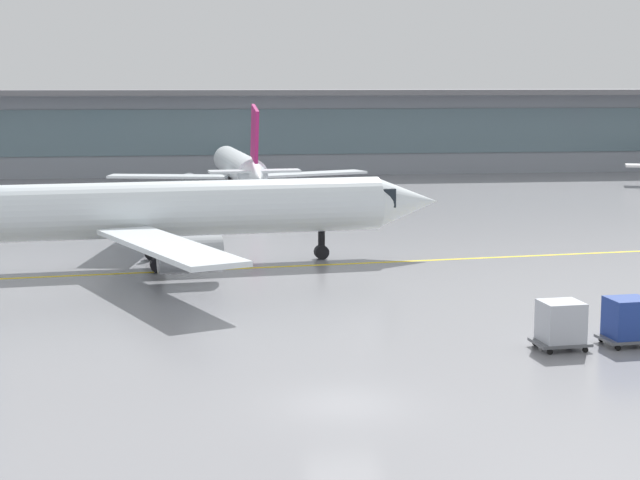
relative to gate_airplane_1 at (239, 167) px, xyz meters
The scene contains 7 objects.
ground_plane 64.24m from the gate_airplane_1, 90.23° to the right, with size 400.00×400.00×0.00m, color gray.
taxiway_centreline_stripe 39.34m from the gate_airplane_1, 97.55° to the right, with size 110.00×0.36×0.01m, color yellow.
terminal_concourse 22.93m from the gate_airplane_1, 90.63° to the left, with size 208.03×11.00×9.60m.
gate_airplane_1 is the anchor object (origin of this frame).
taxiing_regional_jet 37.38m from the gate_airplane_1, 98.56° to the right, with size 32.15×29.73×10.64m.
cargo_dolly_lead 59.37m from the gate_airplane_1, 77.99° to the right, with size 2.22×1.76×1.94m.
cargo_dolly_trailing 59.06m from the gate_airplane_1, 80.79° to the right, with size 2.22×1.76×1.94m.
Camera 1 is at (-5.21, -32.66, 10.61)m, focal length 58.17 mm.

